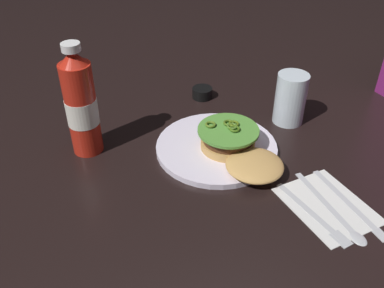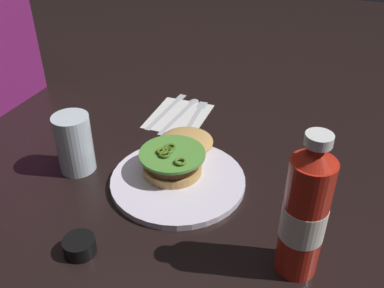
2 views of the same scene
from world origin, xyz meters
name	(u,v)px [view 1 (image 1 of 2)]	position (x,y,z in m)	size (l,w,h in m)	color
ground_plane	(233,153)	(0.00, 0.00, 0.00)	(3.00, 3.00, 0.00)	black
dinner_plate	(216,147)	(-0.03, -0.03, 0.01)	(0.26, 0.26, 0.01)	white
burger_sandwich	(238,147)	(0.02, 0.00, 0.03)	(0.22, 0.14, 0.05)	tan
ketchup_bottle	(81,105)	(-0.15, -0.28, 0.11)	(0.07, 0.07, 0.25)	red
water_glass	(290,99)	(-0.06, 0.18, 0.06)	(0.07, 0.07, 0.12)	silver
condiment_cup	(202,93)	(-0.25, 0.05, 0.01)	(0.05, 0.05, 0.03)	black
napkin	(327,205)	(0.22, 0.08, 0.00)	(0.17, 0.13, 0.00)	white
fork_utensil	(318,217)	(0.24, 0.04, 0.00)	(0.18, 0.03, 0.00)	silver
spoon_utensil	(338,215)	(0.25, 0.07, 0.00)	(0.20, 0.03, 0.00)	silver
butter_knife	(353,206)	(0.24, 0.11, 0.00)	(0.20, 0.02, 0.00)	silver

